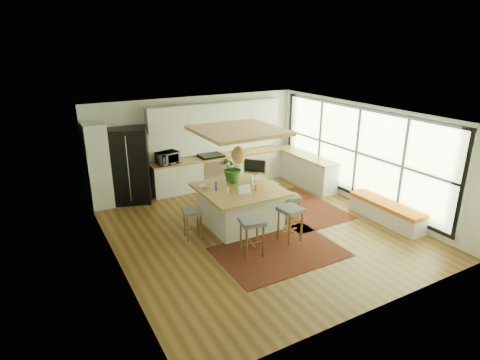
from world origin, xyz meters
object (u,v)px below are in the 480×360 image
laptop (246,189)px  island (240,206)px  stool_near_right (290,226)px  stool_right_back (269,195)px  monitor (255,169)px  microwave (167,156)px  fridge (130,169)px  island_plant (232,170)px  stool_near_left (252,239)px  stool_right_front (290,208)px  stool_left_side (193,223)px

laptop → island: bearing=86.5°
stool_near_right → stool_right_back: (0.59, 1.76, 0.00)m
monitor → microwave: monitor is taller
fridge → island_plant: (1.96, -2.22, 0.29)m
stool_near_left → island_plant: 2.16m
stool_right_front → laptop: bearing=177.4°
laptop → stool_right_front: bearing=2.3°
fridge → stool_right_front: size_ratio=3.01×
stool_near_left → stool_left_side: bearing=121.5°
stool_near_left → stool_right_back: size_ratio=1.12×
stool_right_front → monitor: (-0.51, 0.86, 0.83)m
island → stool_right_back: island is taller
fridge → stool_right_back: fridge is taller
stool_near_left → stool_right_front: 1.87m
laptop → monitor: size_ratio=0.53×
stool_near_right → microwave: bearing=108.9°
island → stool_near_right: bearing=-66.3°
fridge → stool_left_side: fridge is taller
island → stool_left_side: size_ratio=2.71×
fridge → monitor: bearing=-24.1°
island_plant → laptop: bearing=-98.4°
stool_right_back → stool_left_side: stool_right_back is taller
stool_right_back → microwave: size_ratio=1.16×
stool_near_left → stool_left_side: 1.50m
laptop → island_plant: (0.14, 0.93, 0.17)m
stool_right_front → laptop: 1.40m
island → stool_near_right: 1.40m
stool_near_right → stool_right_back: 1.86m
stool_left_side → island_plant: island_plant is taller
stool_left_side → stool_near_left: bearing=-58.5°
laptop → microwave: size_ratio=0.50×
fridge → stool_near_right: bearing=-39.7°
island → laptop: laptop is taller
monitor → stool_left_side: bearing=-118.8°
fridge → stool_near_left: size_ratio=2.58×
fridge → stool_right_front: bearing=-27.7°
stool_near_right → laptop: (-0.62, 0.85, 0.70)m
microwave → stool_right_back: bearing=-63.5°
island → monitor: 1.04m
laptop → monitor: bearing=53.9°
fridge → stool_right_front: 4.45m
stool_left_side → monitor: (1.90, 0.49, 0.83)m
stool_right_front → stool_left_side: same height
stool_right_front → fridge: bearing=133.4°
fridge → island_plant: bearing=-29.7°
island → island_plant: (0.07, 0.51, 0.75)m
stool_right_front → island_plant: 1.70m
stool_near_right → stool_right_front: (0.59, 0.79, 0.00)m
stool_near_left → stool_right_front: size_ratio=1.16×
fridge → island: (1.89, -2.73, -0.46)m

